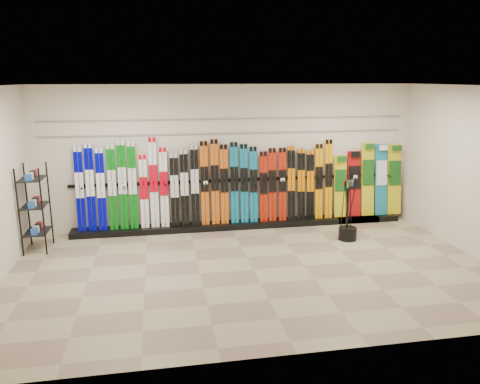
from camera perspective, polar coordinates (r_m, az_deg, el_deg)
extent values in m
plane|color=#8A725F|center=(7.93, 1.61, -9.44)|extent=(8.00, 8.00, 0.00)
plane|color=beige|center=(9.89, -1.29, 4.31)|extent=(8.00, 0.00, 8.00)
plane|color=beige|center=(9.16, 27.01, 2.03)|extent=(0.00, 5.00, 5.00)
plane|color=silver|center=(7.29, 1.77, 12.77)|extent=(8.00, 8.00, 0.00)
cube|color=black|center=(10.05, 0.22, -3.98)|extent=(8.00, 0.40, 0.12)
cube|color=#0002A6|center=(9.81, -18.95, 0.30)|extent=(0.17, 0.18, 1.69)
cube|color=#0002A6|center=(9.78, -17.79, 0.54)|extent=(0.17, 0.19, 1.76)
cube|color=#0002A6|center=(9.76, -16.59, 0.30)|extent=(0.17, 0.18, 1.66)
cube|color=#056A0E|center=(9.73, -15.31, 0.56)|extent=(0.17, 0.19, 1.73)
cube|color=#056A0E|center=(9.71, -14.12, 0.82)|extent=(0.17, 0.19, 1.80)
cube|color=#056A0E|center=(9.70, -12.96, 0.78)|extent=(0.17, 0.19, 1.77)
cube|color=white|center=(9.71, -11.64, 0.05)|extent=(0.17, 0.16, 1.50)
cube|color=white|center=(9.68, -10.48, 1.10)|extent=(0.17, 0.20, 1.84)
cube|color=white|center=(9.70, -9.25, 0.55)|extent=(0.17, 0.18, 1.64)
cube|color=black|center=(9.71, -7.98, 0.25)|extent=(0.17, 0.17, 1.52)
cube|color=black|center=(9.71, -6.79, 0.51)|extent=(0.17, 0.17, 1.59)
cube|color=black|center=(9.72, -5.52, 0.82)|extent=(0.17, 0.18, 1.68)
cube|color=#C95411|center=(9.74, -4.34, 1.07)|extent=(0.17, 0.19, 1.74)
cube|color=#C95411|center=(9.76, -3.08, 1.22)|extent=(0.17, 0.19, 1.78)
cube|color=#C95411|center=(9.79, -1.93, 0.93)|extent=(0.17, 0.18, 1.66)
cube|color=#0B6C97|center=(9.82, -0.69, 1.11)|extent=(0.17, 0.19, 1.71)
cube|color=#0B6C97|center=(9.86, 0.51, 1.03)|extent=(0.17, 0.18, 1.66)
cube|color=#0B6C97|center=(9.90, 1.66, 0.91)|extent=(0.17, 0.18, 1.61)
cube|color=#A61907|center=(9.95, 2.90, 0.64)|extent=(0.17, 0.16, 1.50)
cube|color=#A61907|center=(9.99, 3.97, 0.88)|extent=(0.17, 0.17, 1.56)
cube|color=#A61907|center=(10.05, 5.20, 0.94)|extent=(0.17, 0.17, 1.57)
cube|color=black|center=(10.10, 6.26, 1.08)|extent=(0.17, 0.17, 1.60)
cube|color=black|center=(10.17, 7.46, 0.95)|extent=(0.17, 0.17, 1.54)
cube|color=black|center=(10.23, 8.56, 0.89)|extent=(0.17, 0.17, 1.50)
cube|color=orange|center=(10.29, 9.60, 1.27)|extent=(0.17, 0.18, 1.63)
cube|color=orange|center=(10.36, 10.75, 1.56)|extent=(0.17, 0.19, 1.71)
cube|color=gold|center=(10.53, 12.15, 0.67)|extent=(0.29, 0.21, 1.35)
cube|color=#990C0C|center=(10.65, 13.74, 0.98)|extent=(0.30, 0.22, 1.44)
cube|color=gold|center=(10.78, 15.30, 1.48)|extent=(0.29, 0.25, 1.60)
cube|color=#14728C|center=(10.92, 16.82, 1.44)|extent=(0.28, 0.24, 1.57)
cube|color=gold|center=(11.07, 18.29, 1.44)|extent=(0.32, 0.24, 1.55)
cube|color=black|center=(9.35, -23.73, -1.82)|extent=(0.40, 0.60, 1.60)
cylinder|color=black|center=(9.53, 12.98, -4.95)|extent=(0.35, 0.35, 0.25)
cylinder|color=black|center=(9.39, 12.92, -2.12)|extent=(0.06, 0.06, 1.18)
cylinder|color=black|center=(9.45, 13.35, -2.05)|extent=(0.16, 0.11, 1.17)
cylinder|color=black|center=(9.44, 13.33, -2.06)|extent=(0.12, 0.03, 1.18)
cylinder|color=black|center=(9.27, 12.80, -2.33)|extent=(0.04, 0.15, 1.17)
cylinder|color=black|center=(9.43, 12.39, -2.03)|extent=(0.03, 0.10, 1.18)
cylinder|color=black|center=(9.36, 13.02, -2.18)|extent=(0.07, 0.14, 1.18)
cylinder|color=black|center=(9.39, 12.92, -2.13)|extent=(0.03, 0.05, 1.18)
cylinder|color=black|center=(9.41, 12.93, -2.10)|extent=(0.15, 0.11, 1.17)
cube|color=gray|center=(9.80, -1.29, 7.17)|extent=(7.60, 0.02, 0.03)
cube|color=gray|center=(9.77, -1.30, 8.92)|extent=(7.60, 0.02, 0.03)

